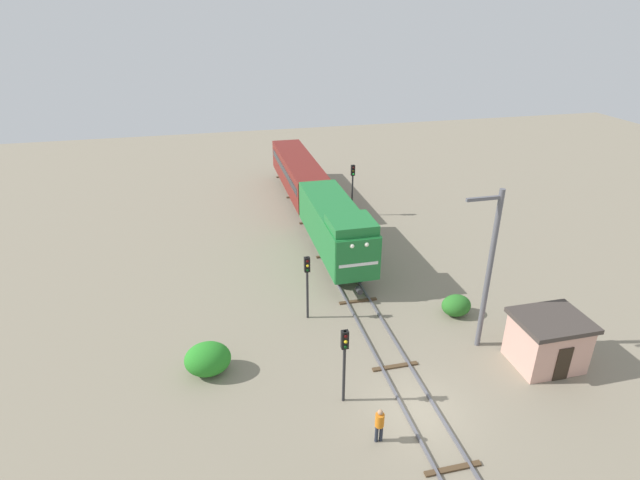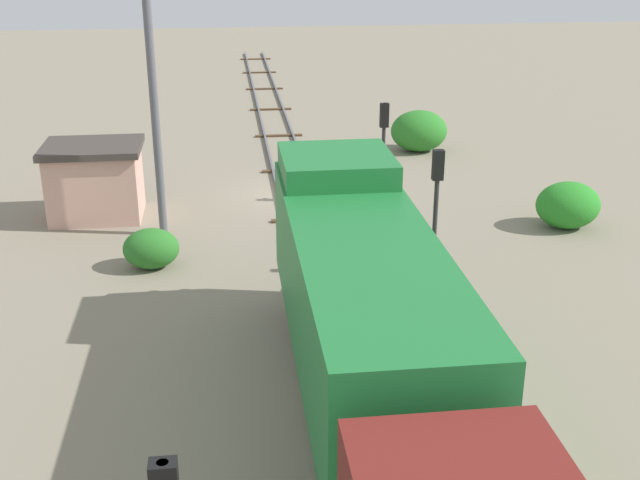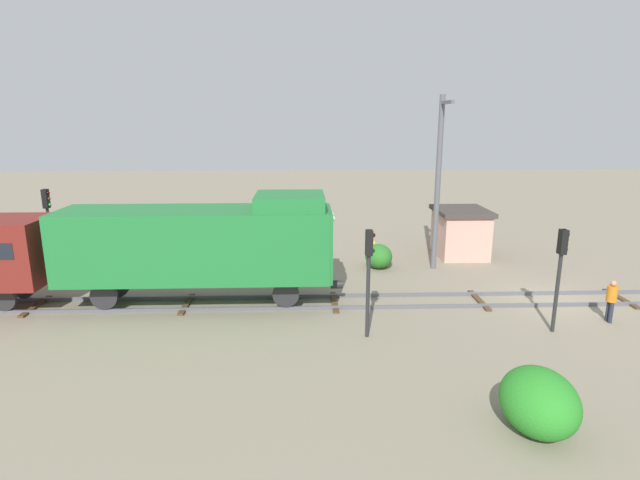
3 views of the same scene
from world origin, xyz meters
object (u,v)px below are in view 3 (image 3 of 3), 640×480
traffic_signal_near (561,261)px  catenary_mast (438,180)px  traffic_signal_mid (369,264)px  worker_near_track (611,298)px  relay_hut (460,232)px  traffic_signal_far (49,218)px  locomotive (202,242)px

traffic_signal_near → catenary_mast: catenary_mast is taller
traffic_signal_mid → worker_near_track: (1.00, -9.63, -1.78)m
worker_near_track → relay_hut: bearing=-133.7°
catenary_mast → relay_hut: (2.56, -2.16, -3.31)m
traffic_signal_far → worker_near_track: size_ratio=2.66×
locomotive → traffic_signal_far: (3.60, 7.94, 0.35)m
relay_hut → locomotive: bearing=119.4°
traffic_signal_near → worker_near_track: bearing=-73.0°
relay_hut → traffic_signal_mid: bearing=148.1°
traffic_signal_near → catenary_mast: (8.14, 2.40, 1.98)m
traffic_signal_near → worker_near_track: (0.80, -2.62, -1.73)m
catenary_mast → locomotive: bearing=114.0°
traffic_signal_far → locomotive: bearing=-114.4°
traffic_signal_far → worker_near_track: traffic_signal_far is taller
locomotive → worker_near_track: size_ratio=6.82×
locomotive → traffic_signal_near: size_ratio=2.97×
locomotive → catenary_mast: catenary_mast is taller
locomotive → traffic_signal_mid: (-3.40, -6.51, 0.01)m
locomotive → relay_hut: (7.50, -13.28, -1.38)m
traffic_signal_far → catenary_mast: bearing=-86.0°
traffic_signal_mid → relay_hut: 12.91m
locomotive → traffic_signal_near: (-3.20, -13.52, -0.05)m
locomotive → catenary_mast: (4.94, -11.12, 1.93)m
traffic_signal_mid → traffic_signal_far: 16.06m
catenary_mast → relay_hut: size_ratio=2.54×
worker_near_track → relay_hut: relay_hut is taller
traffic_signal_mid → traffic_signal_far: size_ratio=0.88×
traffic_signal_mid → worker_near_track: 9.84m
worker_near_track → relay_hut: size_ratio=0.49×
worker_near_track → catenary_mast: catenary_mast is taller
catenary_mast → traffic_signal_near: bearing=-163.6°
locomotive → worker_near_track: 16.41m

